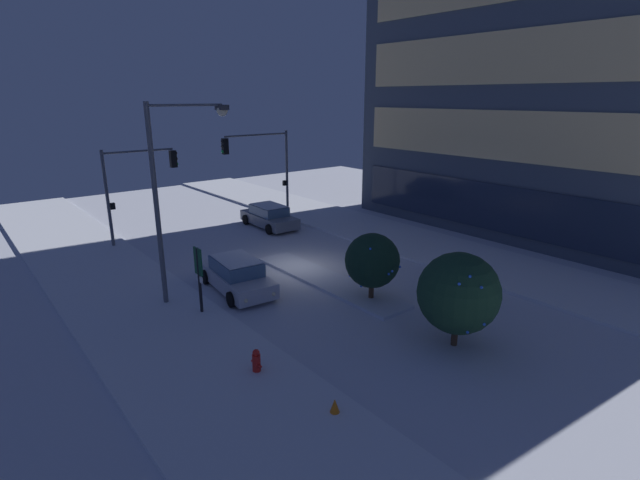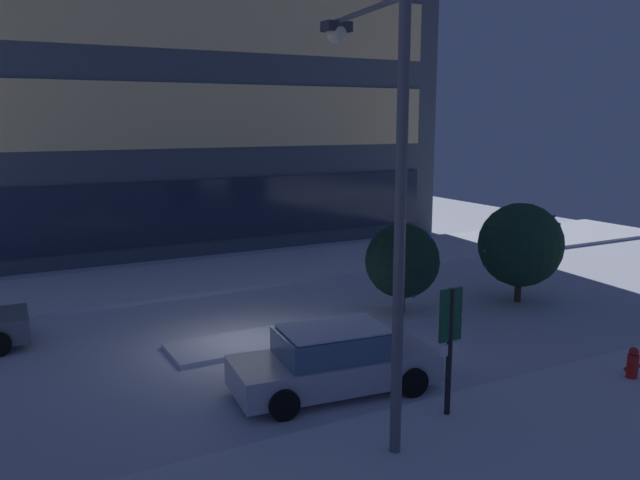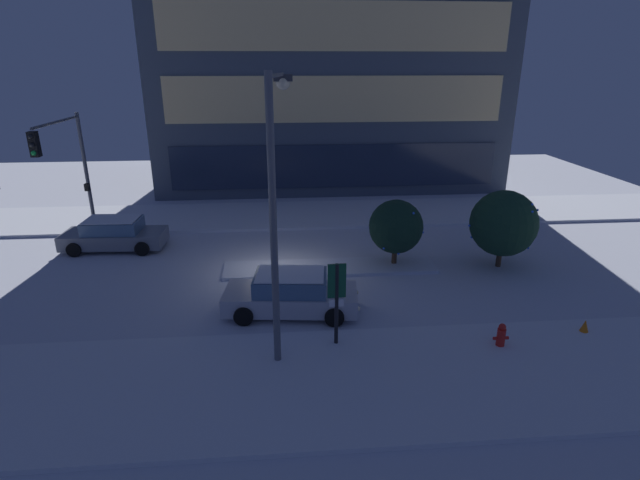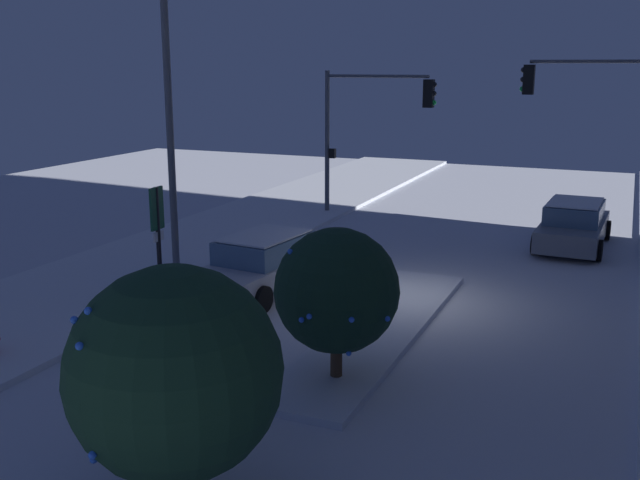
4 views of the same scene
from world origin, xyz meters
TOP-DOWN VIEW (x-y plane):
  - ground at (0.00, 0.00)m, footprint 52.00×52.00m
  - curb_strip_far at (0.00, 7.90)m, footprint 52.00×5.20m
  - median_strip at (2.36, 0.02)m, footprint 9.00×1.80m
  - car_near at (0.59, -3.71)m, footprint 4.84×2.43m
  - street_lamp_arched at (0.22, -5.95)m, footprint 0.77×3.20m
  - fire_hydrant at (6.91, -6.62)m, footprint 0.48×0.26m
  - parking_info_sign at (1.91, -6.06)m, footprint 0.55×0.12m
  - decorated_tree_median at (5.16, 0.13)m, footprint 2.34×2.29m
  - decorated_tree_left_of_median at (9.66, -0.29)m, footprint 2.84×2.79m

SIDE VIEW (x-z plane):
  - ground at x=0.00m, z-range 0.00..0.00m
  - curb_strip_far at x=0.00m, z-range 0.00..0.14m
  - median_strip at x=2.36m, z-range 0.00..0.14m
  - fire_hydrant at x=6.91m, z-range -0.01..0.86m
  - car_near at x=0.59m, z-range -0.04..1.46m
  - parking_info_sign at x=1.91m, z-range 0.38..3.16m
  - decorated_tree_median at x=5.16m, z-range 0.32..3.26m
  - decorated_tree_left_of_median at x=9.66m, z-range 0.27..3.62m
  - street_lamp_arched at x=0.22m, z-range 1.21..9.35m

